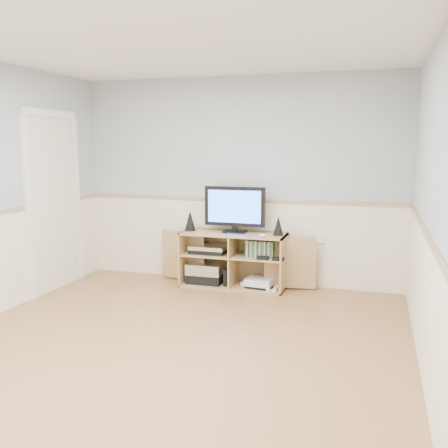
{
  "coord_description": "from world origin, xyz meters",
  "views": [
    {
      "loc": [
        1.61,
        -3.62,
        1.68
      ],
      "look_at": [
        0.13,
        1.2,
        0.88
      ],
      "focal_mm": 40.0,
      "sensor_mm": 36.0,
      "label": 1
    }
  ],
  "objects": [
    {
      "name": "game_consoles",
      "position": [
        0.33,
        1.97,
        0.07
      ],
      "size": [
        0.45,
        0.3,
        0.11
      ],
      "color": "white",
      "rests_on": "media_cabinet"
    },
    {
      "name": "wall_outlet",
      "position": [
        1.0,
        2.23,
        0.6
      ],
      "size": [
        0.12,
        0.03,
        0.12
      ],
      "primitive_type": "cube",
      "color": "white",
      "rests_on": "wall_back"
    },
    {
      "name": "monitor",
      "position": [
        0.01,
        2.03,
        0.95
      ],
      "size": [
        0.73,
        0.18,
        0.55
      ],
      "color": "black",
      "rests_on": "media_cabinet"
    },
    {
      "name": "av_components",
      "position": [
        -0.33,
        1.99,
        0.22
      ],
      "size": [
        0.51,
        0.32,
        0.47
      ],
      "color": "black",
      "rests_on": "media_cabinet"
    },
    {
      "name": "media_cabinet",
      "position": [
        0.01,
        2.04,
        0.33
      ],
      "size": [
        1.94,
        0.47,
        0.65
      ],
      "color": "tan",
      "rests_on": "floor"
    },
    {
      "name": "speaker_right",
      "position": [
        0.54,
        2.01,
        0.76
      ],
      "size": [
        0.12,
        0.12,
        0.22
      ],
      "primitive_type": "cone",
      "color": "black",
      "rests_on": "media_cabinet"
    },
    {
      "name": "speaker_left",
      "position": [
        -0.55,
        2.01,
        0.77
      ],
      "size": [
        0.13,
        0.13,
        0.25
      ],
      "primitive_type": "cone",
      "color": "black",
      "rests_on": "media_cabinet"
    },
    {
      "name": "keyboard",
      "position": [
        0.1,
        1.85,
        0.66
      ],
      "size": [
        0.31,
        0.14,
        0.01
      ],
      "primitive_type": "cube",
      "rotation": [
        0.0,
        0.0,
        -0.07
      ],
      "color": "silver",
      "rests_on": "media_cabinet"
    },
    {
      "name": "mouse",
      "position": [
        0.39,
        1.85,
        0.67
      ],
      "size": [
        0.1,
        0.07,
        0.04
      ],
      "primitive_type": "ellipsoid",
      "rotation": [
        0.0,
        0.0,
        0.03
      ],
      "color": "white",
      "rests_on": "media_cabinet"
    },
    {
      "name": "game_cases",
      "position": [
        0.34,
        1.97,
        0.48
      ],
      "size": [
        0.33,
        0.14,
        0.19
      ],
      "primitive_type": "cube",
      "color": "#3F8C3F",
      "rests_on": "media_cabinet"
    },
    {
      "name": "room",
      "position": [
        -0.06,
        0.12,
        1.22
      ],
      "size": [
        4.04,
        4.54,
        2.54
      ],
      "color": "#AB794C",
      "rests_on": "ground"
    }
  ]
}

